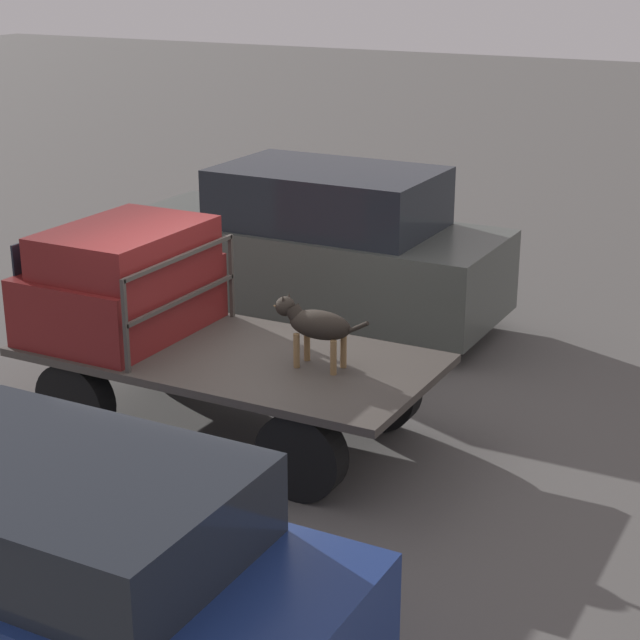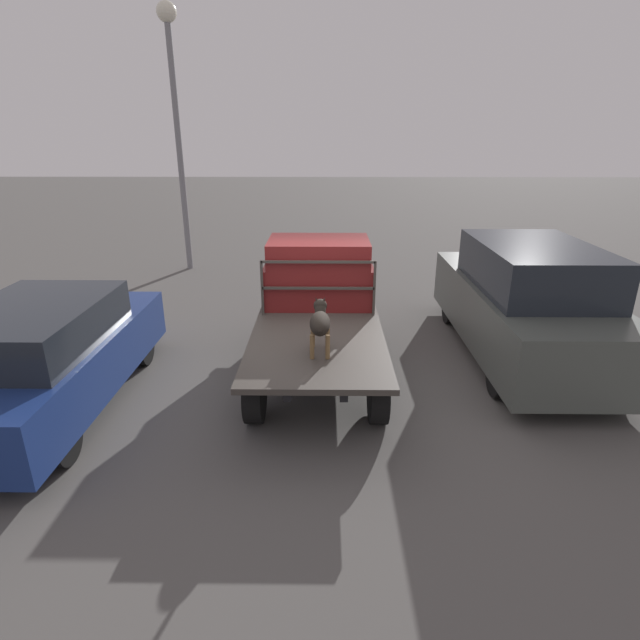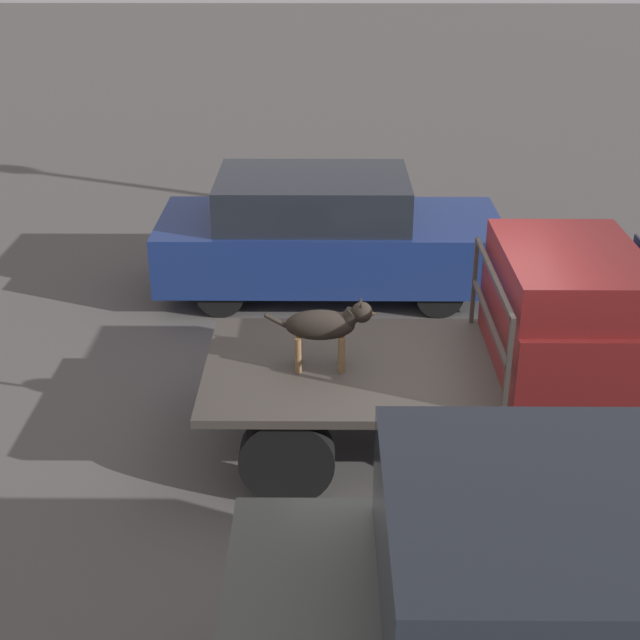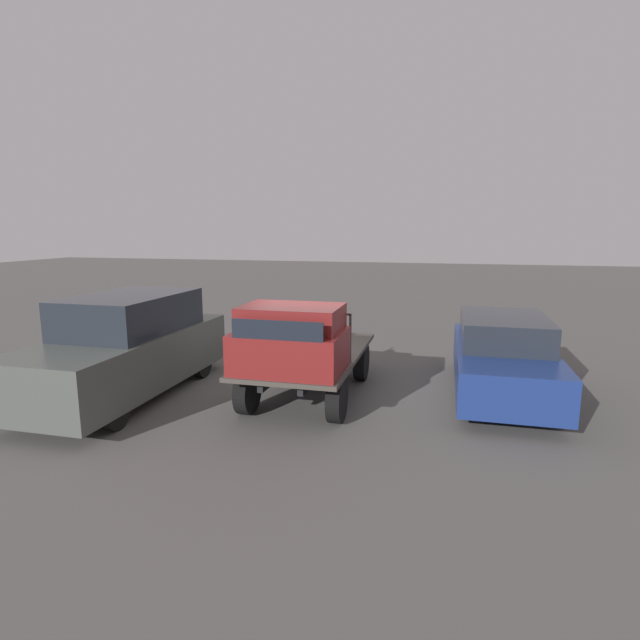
# 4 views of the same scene
# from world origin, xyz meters

# --- Properties ---
(ground_plane) EXTENTS (80.00, 80.00, 0.00)m
(ground_plane) POSITION_xyz_m (0.00, 0.00, 0.00)
(ground_plane) COLOR #514F4C
(flatbed_truck) EXTENTS (4.10, 1.97, 0.88)m
(flatbed_truck) POSITION_xyz_m (0.00, 0.00, 0.64)
(flatbed_truck) COLOR black
(flatbed_truck) RESTS_ON ground
(truck_cab) EXTENTS (1.40, 1.85, 1.12)m
(truck_cab) POSITION_xyz_m (1.27, 0.00, 1.41)
(truck_cab) COLOR maroon
(truck_cab) RESTS_ON flatbed_truck
(truck_headboard) EXTENTS (0.04, 1.85, 0.91)m
(truck_headboard) POSITION_xyz_m (0.53, 0.00, 1.48)
(truck_headboard) COLOR #3D3833
(truck_headboard) RESTS_ON flatbed_truck
(dog) EXTENTS (1.01, 0.27, 0.68)m
(dog) POSITION_xyz_m (-0.93, -0.05, 1.31)
(dog) COLOR brown
(dog) RESTS_ON flatbed_truck
(parked_sedan) EXTENTS (4.41, 1.81, 1.58)m
(parked_sedan) POSITION_xyz_m (-0.95, 3.73, 0.80)
(parked_sedan) COLOR black
(parked_sedan) RESTS_ON ground
(parked_pickup_far) EXTENTS (4.97, 1.93, 2.02)m
(parked_pickup_far) POSITION_xyz_m (0.91, -3.51, 0.99)
(parked_pickup_far) COLOR black
(parked_pickup_far) RESTS_ON ground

